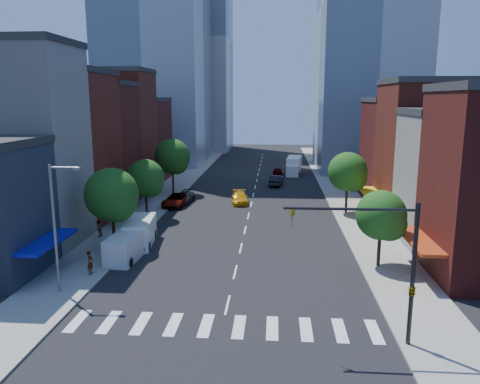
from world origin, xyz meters
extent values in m
plane|color=black|center=(0.00, 0.00, 0.00)|extent=(220.00, 220.00, 0.00)
cube|color=gray|center=(-12.50, 40.00, 0.07)|extent=(5.00, 120.00, 0.15)
cube|color=gray|center=(12.50, 40.00, 0.07)|extent=(5.00, 120.00, 0.15)
cube|color=silver|center=(0.00, -3.00, 0.01)|extent=(19.00, 3.00, 0.01)
cube|color=#BAB6AC|center=(-21.00, 12.00, 9.00)|extent=(12.00, 8.00, 18.00)
cube|color=maroon|center=(-21.00, 20.50, 8.00)|extent=(12.00, 9.00, 16.00)
cube|color=#531614|center=(-21.00, 29.00, 7.50)|extent=(12.00, 8.00, 15.00)
cube|color=maroon|center=(-21.00, 37.50, 8.50)|extent=(12.00, 9.00, 17.00)
cube|color=#531614|center=(-21.00, 47.00, 6.50)|extent=(12.00, 10.00, 13.00)
cube|color=#BAB6AC|center=(21.00, 15.00, 6.00)|extent=(12.00, 8.00, 12.00)
cube|color=maroon|center=(21.00, 24.00, 7.50)|extent=(12.00, 10.00, 15.00)
cube|color=#531614|center=(21.00, 34.00, 6.50)|extent=(12.00, 10.00, 13.00)
cube|color=#9EA5AD|center=(20.00, 62.00, 30.00)|extent=(18.00, 20.00, 60.00)
cube|color=#9EA5AD|center=(-18.00, 95.00, 28.00)|extent=(18.00, 18.00, 56.00)
cylinder|color=black|center=(10.50, -4.50, 4.15)|extent=(0.24, 0.24, 8.00)
cylinder|color=black|center=(7.00, -4.50, 7.75)|extent=(7.00, 0.16, 0.16)
imported|color=gold|center=(4.00, -4.50, 7.15)|extent=(0.22, 0.18, 1.10)
imported|color=gold|center=(10.50, -4.50, 3.35)|extent=(0.48, 2.24, 0.90)
cylinder|color=slate|center=(-12.00, 1.00, 4.65)|extent=(0.20, 0.20, 9.00)
cylinder|color=slate|center=(-11.00, 1.00, 8.95)|extent=(2.00, 0.14, 0.14)
cube|color=slate|center=(-10.10, 1.00, 8.90)|extent=(0.50, 0.25, 0.18)
cylinder|color=black|center=(-11.50, 11.00, 2.11)|extent=(0.28, 0.28, 3.92)
sphere|color=#1E4F16|center=(-11.50, 11.00, 5.05)|extent=(4.80, 4.80, 4.80)
sphere|color=#1E4F16|center=(-10.90, 10.70, 4.35)|extent=(3.36, 3.36, 3.36)
cylinder|color=black|center=(-11.50, 22.00, 1.97)|extent=(0.28, 0.28, 3.64)
sphere|color=#1E4F16|center=(-11.50, 22.00, 4.70)|extent=(4.20, 4.20, 4.20)
sphere|color=#1E4F16|center=(-10.90, 21.70, 4.05)|extent=(2.94, 2.94, 2.94)
cylinder|color=black|center=(-11.50, 36.00, 2.25)|extent=(0.28, 0.28, 4.20)
sphere|color=#1E4F16|center=(-11.50, 36.00, 5.40)|extent=(5.00, 5.00, 5.00)
sphere|color=#1E4F16|center=(-10.90, 35.70, 4.65)|extent=(3.50, 3.50, 3.50)
cylinder|color=black|center=(11.50, 8.00, 1.83)|extent=(0.28, 0.28, 3.36)
sphere|color=#1E4F16|center=(11.50, 8.00, 4.35)|extent=(4.00, 4.00, 4.00)
sphere|color=#1E4F16|center=(12.10, 7.70, 3.75)|extent=(2.80, 2.80, 2.80)
cylinder|color=black|center=(11.50, 26.00, 2.11)|extent=(0.28, 0.28, 3.92)
sphere|color=#1E4F16|center=(11.50, 26.00, 5.05)|extent=(4.60, 4.60, 4.60)
sphere|color=#1E4F16|center=(12.10, 25.70, 4.35)|extent=(3.22, 3.22, 3.22)
imported|color=#A6A6AB|center=(-9.37, 8.79, 0.68)|extent=(1.61, 3.98, 1.35)
imported|color=black|center=(-9.50, 12.46, 0.66)|extent=(1.88, 4.12, 1.31)
imported|color=#999999|center=(-9.50, 28.37, 0.77)|extent=(3.07, 5.79, 1.55)
imported|color=black|center=(-8.79, 30.38, 0.70)|extent=(2.34, 4.97, 1.40)
cube|color=silver|center=(-9.50, 8.35, 1.11)|extent=(2.43, 5.42, 2.23)
cube|color=black|center=(-9.62, 6.34, 1.43)|extent=(2.02, 1.18, 0.96)
cylinder|color=black|center=(-10.56, 6.61, 0.37)|extent=(0.31, 0.82, 0.81)
cylinder|color=black|center=(-8.65, 6.50, 0.37)|extent=(0.31, 0.82, 0.81)
cylinder|color=black|center=(-10.35, 10.21, 0.37)|extent=(0.31, 0.82, 0.81)
cylinder|color=black|center=(-8.44, 10.10, 0.37)|extent=(0.31, 0.82, 0.81)
cube|color=white|center=(-9.50, 12.48, 1.20)|extent=(2.93, 5.94, 2.40)
cube|color=black|center=(-9.25, 10.32, 1.54)|extent=(2.23, 1.38, 1.03)
cylinder|color=black|center=(-10.30, 10.43, 0.40)|extent=(0.38, 0.90, 0.87)
cylinder|color=black|center=(-8.25, 10.67, 0.40)|extent=(0.38, 0.90, 0.87)
cylinder|color=black|center=(-10.75, 14.29, 0.40)|extent=(0.38, 0.90, 0.87)
cylinder|color=black|center=(-8.70, 14.53, 0.40)|extent=(0.38, 0.90, 0.87)
imported|color=orange|center=(-1.51, 30.55, 0.71)|extent=(2.56, 5.12, 1.43)
imported|color=black|center=(3.26, 43.59, 0.82)|extent=(2.41, 5.19, 1.65)
imported|color=#999999|center=(3.50, 53.50, 0.68)|extent=(1.68, 4.04, 1.37)
cube|color=white|center=(6.46, 55.20, 1.57)|extent=(3.05, 6.59, 3.14)
cube|color=white|center=(6.04, 51.50, 1.08)|extent=(2.34, 1.99, 1.96)
cylinder|color=black|center=(5.06, 52.40, 0.44)|extent=(0.39, 0.91, 0.88)
cylinder|color=black|center=(7.20, 52.16, 0.44)|extent=(0.39, 0.91, 0.88)
cylinder|color=black|center=(5.55, 56.78, 0.44)|extent=(0.39, 0.91, 0.88)
cylinder|color=black|center=(7.70, 56.54, 0.44)|extent=(0.39, 0.91, 0.88)
imported|color=#999999|center=(-11.08, 4.39, 1.06)|extent=(0.44, 0.66, 1.81)
imported|color=#999999|center=(-14.10, 14.00, 0.97)|extent=(0.77, 0.91, 1.64)
camera|label=1|loc=(3.02, -28.85, 13.49)|focal=35.00mm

